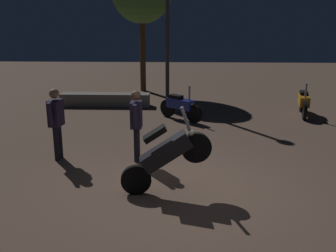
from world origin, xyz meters
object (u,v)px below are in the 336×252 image
motorcycle_blue_parked_right (180,106)px  person_rider_beside (56,118)px  person_bystander_far (136,120)px  streetlamp_near (167,9)px  motorcycle_black_foreground (166,155)px  motorcycle_orange_parked_left (304,102)px

motorcycle_blue_parked_right → person_rider_beside: 4.53m
motorcycle_blue_parked_right → person_rider_beside: person_rider_beside is taller
person_bystander_far → streetlamp_near: size_ratio=0.30×
motorcycle_black_foreground → motorcycle_blue_parked_right: motorcycle_black_foreground is taller
motorcycle_orange_parked_left → person_bystander_far: 6.55m
motorcycle_black_foreground → person_rider_beside: 3.02m
person_rider_beside → streetlamp_near: size_ratio=0.31×
motorcycle_black_foreground → person_bystander_far: bearing=105.8°
motorcycle_orange_parked_left → motorcycle_blue_parked_right: size_ratio=1.25×
motorcycle_orange_parked_left → person_rider_beside: 7.97m
person_rider_beside → streetlamp_near: bearing=78.2°
motorcycle_black_foreground → person_bystander_far: 1.80m
person_rider_beside → motorcycle_black_foreground: bearing=-24.5°
motorcycle_black_foreground → person_bystander_far: (-0.71, 1.64, 0.21)m
person_bystander_far → motorcycle_black_foreground: bearing=-67.0°
motorcycle_black_foreground → motorcycle_blue_parked_right: 5.24m
motorcycle_black_foreground → streetlamp_near: (-0.25, 7.57, 2.59)m
person_rider_beside → motorcycle_orange_parked_left: bearing=41.4°
streetlamp_near → person_bystander_far: bearing=-94.5°
person_rider_beside → person_bystander_far: size_ratio=1.02×
motorcycle_black_foreground → streetlamp_near: 8.00m
person_rider_beside → person_bystander_far: (1.79, -0.02, -0.02)m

